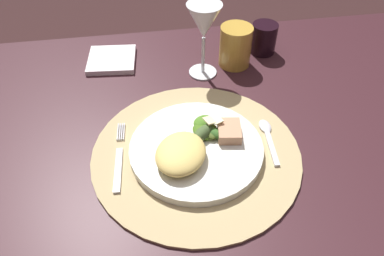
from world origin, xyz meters
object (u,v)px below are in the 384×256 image
object	(u,v)px
spoon	(267,134)
wine_glass	(204,24)
dining_table	(227,173)
dark_tumbler	(264,38)
amber_tumbler	(235,46)
napkin	(112,60)
fork	(119,159)
dinner_plate	(196,149)

from	to	relation	value
spoon	wine_glass	world-z (taller)	wine_glass
dining_table	dark_tumbler	distance (m)	0.35
wine_glass	amber_tumbler	xyz separation A→B (m)	(0.08, 0.03, -0.08)
dark_tumbler	wine_glass	bearing A→B (deg)	-157.73
napkin	wine_glass	xyz separation A→B (m)	(0.21, -0.08, 0.12)
fork	spoon	world-z (taller)	spoon
spoon	dark_tumbler	size ratio (longest dim) A/B	1.61
wine_glass	fork	bearing A→B (deg)	-128.67
napkin	amber_tumbler	distance (m)	0.30
dinner_plate	napkin	xyz separation A→B (m)	(-0.15, 0.33, -0.01)
dark_tumbler	dining_table	bearing A→B (deg)	-117.55
dining_table	napkin	size ratio (longest dim) A/B	13.15
amber_tumbler	spoon	bearing A→B (deg)	-89.10
amber_tumbler	dark_tumbler	distance (m)	0.09
dining_table	napkin	distance (m)	0.39
dining_table	amber_tumbler	bearing A→B (deg)	75.18
amber_tumbler	dark_tumbler	bearing A→B (deg)	26.44
dining_table	wine_glass	bearing A→B (deg)	94.85
dinner_plate	fork	xyz separation A→B (m)	(-0.14, 0.00, -0.01)
dinner_plate	napkin	world-z (taller)	dinner_plate
spoon	amber_tumbler	xyz separation A→B (m)	(-0.00, 0.26, 0.04)
dinner_plate	amber_tumbler	distance (m)	0.31
fork	dining_table	bearing A→B (deg)	9.12
fork	napkin	distance (m)	0.33
napkin	amber_tumbler	bearing A→B (deg)	-10.40
dining_table	dinner_plate	world-z (taller)	dinner_plate
dinner_plate	dark_tumbler	bearing A→B (deg)	55.08
fork	dark_tumbler	xyz separation A→B (m)	(0.37, 0.32, 0.03)
dinner_plate	fork	distance (m)	0.14
dinner_plate	dark_tumbler	xyz separation A→B (m)	(0.22, 0.32, 0.02)
dinner_plate	amber_tumbler	world-z (taller)	amber_tumbler
napkin	dining_table	bearing A→B (deg)	-51.98
spoon	fork	bearing A→B (deg)	-176.19
dark_tumbler	fork	bearing A→B (deg)	-139.01
dining_table	amber_tumbler	world-z (taller)	amber_tumbler
dining_table	napkin	bearing A→B (deg)	128.02
napkin	wine_glass	bearing A→B (deg)	-20.70
spoon	amber_tumbler	bearing A→B (deg)	90.90
napkin	amber_tumbler	world-z (taller)	amber_tumbler
dining_table	amber_tumbler	distance (m)	0.30
spoon	dark_tumbler	xyz separation A→B (m)	(0.08, 0.30, 0.03)
napkin	amber_tumbler	xyz separation A→B (m)	(0.30, -0.05, 0.04)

